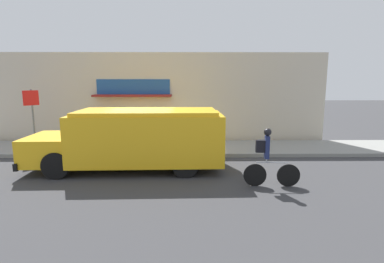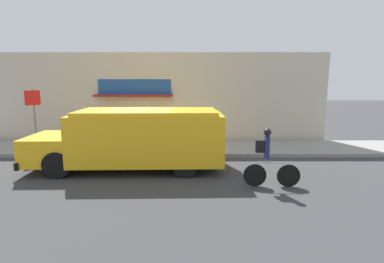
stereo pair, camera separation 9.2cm
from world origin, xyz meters
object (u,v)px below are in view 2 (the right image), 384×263
at_px(school_bus, 135,138).
at_px(stop_sign_post, 33,110).
at_px(cyclist, 268,159).
at_px(trash_bin, 83,136).

distance_m(school_bus, stop_sign_post, 5.03).
xyz_separation_m(cyclist, stop_sign_post, (-8.67, 3.84, 1.03)).
xyz_separation_m(cyclist, trash_bin, (-7.22, 5.25, -0.31)).
bearing_deg(trash_bin, cyclist, -36.07).
distance_m(cyclist, stop_sign_post, 9.54).
height_order(school_bus, stop_sign_post, stop_sign_post).
relative_size(cyclist, stop_sign_post, 0.67).
xyz_separation_m(school_bus, cyclist, (4.14, -1.80, -0.26)).
distance_m(school_bus, cyclist, 4.52).
distance_m(school_bus, trash_bin, 4.66).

